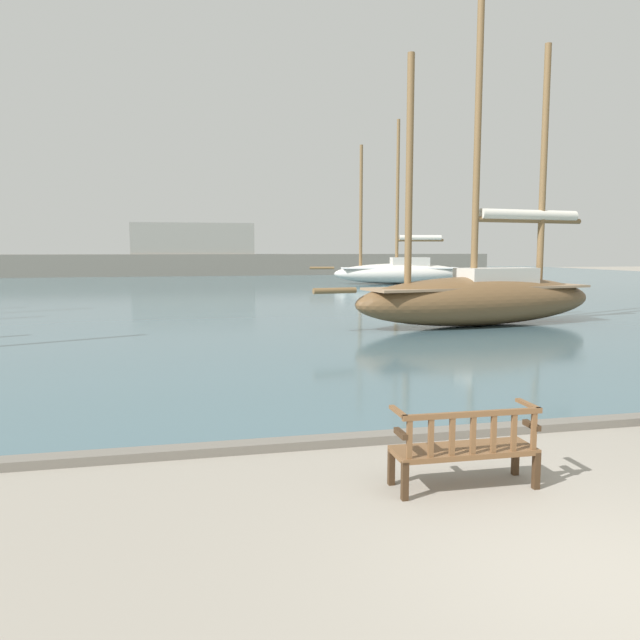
# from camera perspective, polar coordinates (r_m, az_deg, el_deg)

# --- Properties ---
(ground_plane) EXTENTS (160.00, 160.00, 0.00)m
(ground_plane) POSITION_cam_1_polar(r_m,az_deg,el_deg) (5.96, 25.60, -20.49)
(ground_plane) COLOR gray
(harbor_water) EXTENTS (100.00, 80.00, 0.08)m
(harbor_water) POSITION_cam_1_polar(r_m,az_deg,el_deg) (48.30, -8.87, 3.30)
(harbor_water) COLOR #476670
(harbor_water) RESTS_ON ground
(quay_edge_kerb) EXTENTS (40.00, 0.30, 0.12)m
(quay_edge_kerb) POSITION_cam_1_polar(r_m,az_deg,el_deg) (9.04, 10.04, -10.23)
(quay_edge_kerb) COLOR slate
(quay_edge_kerb) RESTS_ON ground
(park_bench) EXTENTS (1.61, 0.55, 0.92)m
(park_bench) POSITION_cam_1_polar(r_m,az_deg,el_deg) (7.21, 13.12, -11.23)
(park_bench) COLOR #3D2A19
(park_bench) RESTS_ON ground
(sailboat_nearest_port) EXTENTS (10.68, 3.67, 12.13)m
(sailboat_nearest_port) POSITION_cam_1_polar(r_m,az_deg,el_deg) (21.80, 14.46, 2.43)
(sailboat_nearest_port) COLOR brown
(sailboat_nearest_port) RESTS_ON harbor_water
(sailboat_far_starboard) EXTENTS (11.73, 3.88, 11.99)m
(sailboat_far_starboard) POSITION_cam_1_polar(r_m,az_deg,el_deg) (47.05, 7.33, 4.53)
(sailboat_far_starboard) COLOR silver
(sailboat_far_starboard) RESTS_ON harbor_water
(far_breakwater) EXTENTS (58.15, 2.40, 5.21)m
(far_breakwater) POSITION_cam_1_polar(r_m,az_deg,el_deg) (62.67, -10.16, 5.40)
(far_breakwater) COLOR slate
(far_breakwater) RESTS_ON ground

